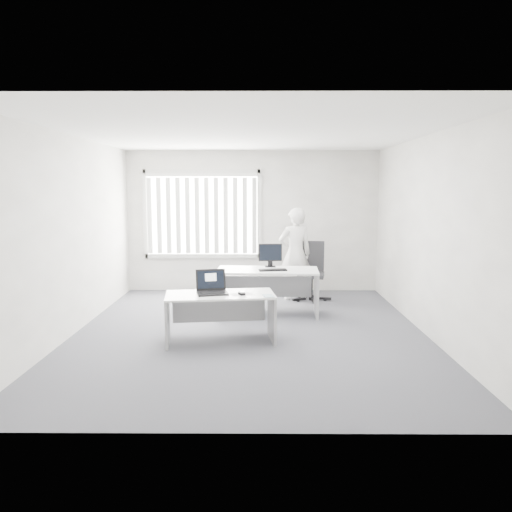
{
  "coord_description": "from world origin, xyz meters",
  "views": [
    {
      "loc": [
        0.14,
        -6.97,
        2.05
      ],
      "look_at": [
        0.09,
        0.15,
        1.09
      ],
      "focal_mm": 35.0,
      "sensor_mm": 36.0,
      "label": 1
    }
  ],
  "objects_px": {
    "desk_near": "(220,307)",
    "monitor": "(270,255)",
    "office_chair": "(311,282)",
    "laptop": "(212,283)",
    "desk_far": "(267,282)",
    "person": "(295,254)"
  },
  "relations": [
    {
      "from": "desk_near",
      "to": "desk_far",
      "type": "distance_m",
      "value": 1.62
    },
    {
      "from": "desk_near",
      "to": "monitor",
      "type": "distance_m",
      "value": 1.94
    },
    {
      "from": "desk_far",
      "to": "laptop",
      "type": "xyz_separation_m",
      "value": [
        -0.75,
        -1.51,
        0.27
      ]
    },
    {
      "from": "desk_far",
      "to": "laptop",
      "type": "distance_m",
      "value": 1.71
    },
    {
      "from": "desk_far",
      "to": "person",
      "type": "bearing_deg",
      "value": 67.67
    },
    {
      "from": "desk_far",
      "to": "person",
      "type": "height_order",
      "value": "person"
    },
    {
      "from": "laptop",
      "to": "person",
      "type": "bearing_deg",
      "value": 50.98
    },
    {
      "from": "office_chair",
      "to": "laptop",
      "type": "height_order",
      "value": "office_chair"
    },
    {
      "from": "desk_near",
      "to": "person",
      "type": "bearing_deg",
      "value": 58.16
    },
    {
      "from": "desk_near",
      "to": "monitor",
      "type": "bearing_deg",
      "value": 60.49
    },
    {
      "from": "office_chair",
      "to": "laptop",
      "type": "bearing_deg",
      "value": -111.45
    },
    {
      "from": "office_chair",
      "to": "person",
      "type": "xyz_separation_m",
      "value": [
        -0.3,
        0.03,
        0.52
      ]
    },
    {
      "from": "office_chair",
      "to": "laptop",
      "type": "distance_m",
      "value": 3.09
    },
    {
      "from": "monitor",
      "to": "desk_near",
      "type": "bearing_deg",
      "value": -116.2
    },
    {
      "from": "person",
      "to": "monitor",
      "type": "relative_size",
      "value": 4.37
    },
    {
      "from": "office_chair",
      "to": "monitor",
      "type": "xyz_separation_m",
      "value": [
        -0.78,
        -0.84,
        0.61
      ]
    },
    {
      "from": "desk_near",
      "to": "office_chair",
      "type": "height_order",
      "value": "office_chair"
    },
    {
      "from": "desk_near",
      "to": "desk_far",
      "type": "height_order",
      "value": "desk_far"
    },
    {
      "from": "desk_near",
      "to": "monitor",
      "type": "height_order",
      "value": "monitor"
    },
    {
      "from": "desk_far",
      "to": "person",
      "type": "xyz_separation_m",
      "value": [
        0.53,
        1.13,
        0.32
      ]
    },
    {
      "from": "desk_far",
      "to": "laptop",
      "type": "bearing_deg",
      "value": -113.72
    },
    {
      "from": "laptop",
      "to": "office_chair",
      "type": "bearing_deg",
      "value": 45.71
    }
  ]
}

